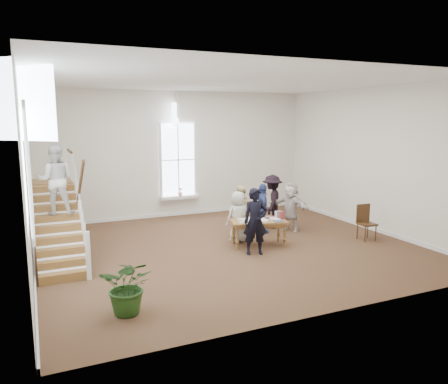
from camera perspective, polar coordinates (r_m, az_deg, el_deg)
name	(u,v)px	position (r m, az deg, el deg)	size (l,w,h in m)	color
ground	(229,247)	(12.20, 0.68, -7.25)	(10.00, 10.00, 0.00)	#3E2D18
room_shell	(179,205)	(16.08, -5.85, -1.68)	(10.49, 10.00, 10.00)	silver
staircase	(57,197)	(11.53, -20.98, -0.62)	(1.10, 4.10, 2.92)	brown
library_table	(259,223)	(12.26, 4.54, -4.07)	(1.68, 1.13, 0.79)	brown
police_officer	(255,221)	(11.44, 4.12, -3.86)	(0.64, 0.42, 1.76)	black
elderly_woman	(238,217)	(12.60, 1.84, -3.23)	(0.72, 0.47, 1.48)	beige
person_yellow	(240,211)	(13.16, 2.08, -2.49)	(0.76, 0.59, 1.56)	beige
woman_cluster_a	(263,208)	(13.61, 5.06, -2.15)	(0.90, 0.38, 1.54)	#35427F
woman_cluster_b	(272,201)	(14.27, 6.30, -1.22)	(1.12, 0.65, 1.74)	black
woman_cluster_c	(291,207)	(13.89, 8.71, -1.91)	(1.47, 0.47, 1.58)	beige
floor_plant	(129,286)	(8.30, -12.36, -11.87)	(0.97, 0.84, 1.07)	#1C3B12
side_chair	(365,220)	(13.51, 17.96, -3.50)	(0.48, 0.48, 1.04)	#33210E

